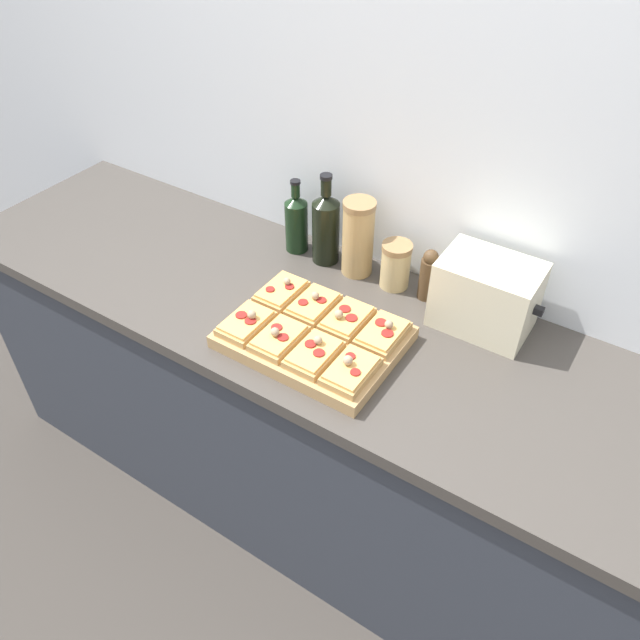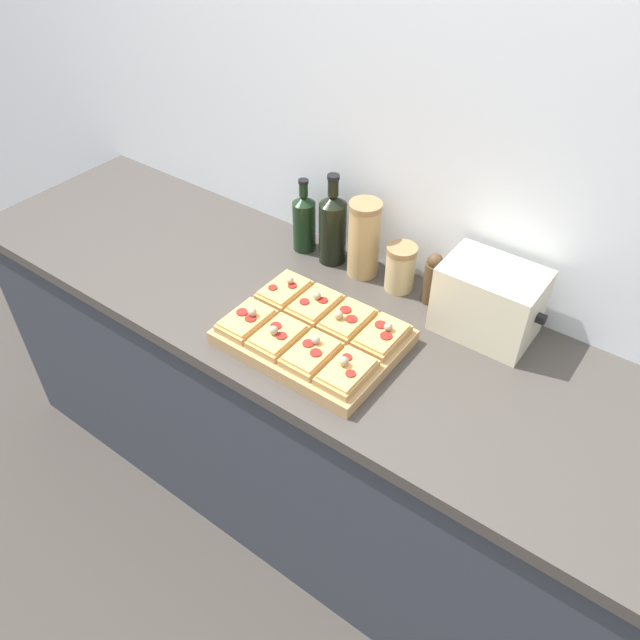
{
  "view_description": "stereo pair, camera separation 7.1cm",
  "coord_description": "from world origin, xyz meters",
  "px_view_note": "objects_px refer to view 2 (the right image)",
  "views": [
    {
      "loc": [
        0.65,
        -0.8,
        2.04
      ],
      "look_at": [
        -0.03,
        0.25,
        0.96
      ],
      "focal_mm": 35.0,
      "sensor_mm": 36.0,
      "label": 1
    },
    {
      "loc": [
        0.71,
        -0.76,
        2.04
      ],
      "look_at": [
        -0.03,
        0.25,
        0.96
      ],
      "focal_mm": 35.0,
      "sensor_mm": 36.0,
      "label": 2
    }
  ],
  "objects_px": {
    "olive_oil_bottle": "(304,221)",
    "grain_jar_tall": "(364,239)",
    "wine_bottle": "(333,227)",
    "pepper_mill": "(433,279)",
    "cutting_board": "(313,337)",
    "grain_jar_short": "(400,268)",
    "toaster_oven": "(489,301)"
  },
  "relations": [
    {
      "from": "cutting_board",
      "to": "grain_jar_tall",
      "type": "bearing_deg",
      "value": 101.38
    },
    {
      "from": "cutting_board",
      "to": "grain_jar_short",
      "type": "height_order",
      "value": "grain_jar_short"
    },
    {
      "from": "grain_jar_tall",
      "to": "olive_oil_bottle",
      "type": "bearing_deg",
      "value": 180.0
    },
    {
      "from": "olive_oil_bottle",
      "to": "grain_jar_tall",
      "type": "bearing_deg",
      "value": 0.0
    },
    {
      "from": "pepper_mill",
      "to": "toaster_oven",
      "type": "bearing_deg",
      "value": -8.66
    },
    {
      "from": "grain_jar_tall",
      "to": "cutting_board",
      "type": "bearing_deg",
      "value": -78.62
    },
    {
      "from": "grain_jar_short",
      "to": "pepper_mill",
      "type": "distance_m",
      "value": 0.1
    },
    {
      "from": "cutting_board",
      "to": "grain_jar_tall",
      "type": "distance_m",
      "value": 0.36
    },
    {
      "from": "grain_jar_tall",
      "to": "wine_bottle",
      "type": "bearing_deg",
      "value": 180.0
    },
    {
      "from": "grain_jar_short",
      "to": "cutting_board",
      "type": "bearing_deg",
      "value": -100.02
    },
    {
      "from": "olive_oil_bottle",
      "to": "grain_jar_tall",
      "type": "relative_size",
      "value": 1.01
    },
    {
      "from": "grain_jar_tall",
      "to": "pepper_mill",
      "type": "height_order",
      "value": "grain_jar_tall"
    },
    {
      "from": "wine_bottle",
      "to": "pepper_mill",
      "type": "height_order",
      "value": "wine_bottle"
    },
    {
      "from": "cutting_board",
      "to": "olive_oil_bottle",
      "type": "relative_size",
      "value": 1.86
    },
    {
      "from": "toaster_oven",
      "to": "olive_oil_bottle",
      "type": "bearing_deg",
      "value": 177.54
    },
    {
      "from": "olive_oil_bottle",
      "to": "grain_jar_tall",
      "type": "xyz_separation_m",
      "value": [
        0.22,
        0.0,
        0.02
      ]
    },
    {
      "from": "grain_jar_short",
      "to": "toaster_oven",
      "type": "relative_size",
      "value": 0.51
    },
    {
      "from": "grain_jar_tall",
      "to": "grain_jar_short",
      "type": "bearing_deg",
      "value": 0.0
    },
    {
      "from": "grain_jar_short",
      "to": "pepper_mill",
      "type": "bearing_deg",
      "value": 0.0
    },
    {
      "from": "grain_jar_short",
      "to": "pepper_mill",
      "type": "xyz_separation_m",
      "value": [
        0.1,
        0.0,
        0.01
      ]
    },
    {
      "from": "cutting_board",
      "to": "grain_jar_tall",
      "type": "xyz_separation_m",
      "value": [
        -0.07,
        0.34,
        0.1
      ]
    },
    {
      "from": "pepper_mill",
      "to": "toaster_oven",
      "type": "distance_m",
      "value": 0.18
    },
    {
      "from": "grain_jar_short",
      "to": "toaster_oven",
      "type": "distance_m",
      "value": 0.29
    },
    {
      "from": "cutting_board",
      "to": "pepper_mill",
      "type": "relative_size",
      "value": 2.78
    },
    {
      "from": "cutting_board",
      "to": "olive_oil_bottle",
      "type": "bearing_deg",
      "value": 130.39
    },
    {
      "from": "wine_bottle",
      "to": "grain_jar_tall",
      "type": "distance_m",
      "value": 0.11
    },
    {
      "from": "grain_jar_tall",
      "to": "grain_jar_short",
      "type": "xyz_separation_m",
      "value": [
        0.13,
        0.0,
        -0.05
      ]
    },
    {
      "from": "olive_oil_bottle",
      "to": "grain_jar_tall",
      "type": "distance_m",
      "value": 0.22
    },
    {
      "from": "pepper_mill",
      "to": "olive_oil_bottle",
      "type": "bearing_deg",
      "value": 180.0
    },
    {
      "from": "grain_jar_tall",
      "to": "toaster_oven",
      "type": "height_order",
      "value": "grain_jar_tall"
    },
    {
      "from": "olive_oil_bottle",
      "to": "toaster_oven",
      "type": "xyz_separation_m",
      "value": [
        0.63,
        -0.03,
        0.0
      ]
    },
    {
      "from": "olive_oil_bottle",
      "to": "grain_jar_short",
      "type": "height_order",
      "value": "olive_oil_bottle"
    }
  ]
}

